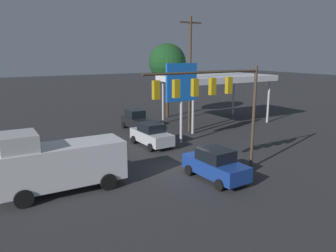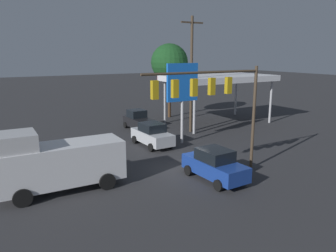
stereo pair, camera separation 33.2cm
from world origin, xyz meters
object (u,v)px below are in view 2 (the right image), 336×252
(utility_pole, at_px, (191,73))
(price_sign, at_px, (182,86))
(traffic_signal_assembly, at_px, (212,94))
(sedan_waiting, at_px, (215,165))
(sedan_far, at_px, (152,135))
(street_tree, at_px, (169,63))
(delivery_truck, at_px, (58,162))
(hatchback_crossing, at_px, (138,120))

(utility_pole, xyz_separation_m, price_sign, (3.03, 3.18, -0.81))
(traffic_signal_assembly, bearing_deg, sedan_waiting, 101.35)
(sedan_far, bearing_deg, traffic_signal_assembly, -4.09)
(price_sign, xyz_separation_m, sedan_far, (2.58, -0.57, -4.00))
(sedan_waiting, relative_size, street_tree, 0.51)
(traffic_signal_assembly, relative_size, sedan_far, 1.83)
(price_sign, height_order, street_tree, street_tree)
(utility_pole, distance_m, price_sign, 4.47)
(traffic_signal_assembly, distance_m, utility_pole, 12.33)
(traffic_signal_assembly, distance_m, sedan_waiting, 4.30)
(traffic_signal_assembly, relative_size, delivery_truck, 1.19)
(price_sign, bearing_deg, street_tree, -115.13)
(traffic_signal_assembly, bearing_deg, price_sign, -110.39)
(utility_pole, bearing_deg, sedan_waiting, 62.67)
(delivery_truck, xyz_separation_m, sedan_far, (-8.76, -5.58, -0.74))
(street_tree, bearing_deg, sedan_waiting, 67.44)
(traffic_signal_assembly, height_order, price_sign, traffic_signal_assembly)
(traffic_signal_assembly, relative_size, sedan_waiting, 1.82)
(traffic_signal_assembly, xyz_separation_m, sedan_waiting, (-0.08, 0.40, -4.28))
(utility_pole, relative_size, street_tree, 1.26)
(utility_pole, distance_m, sedan_far, 7.84)
(price_sign, xyz_separation_m, hatchback_crossing, (1.04, -6.71, -4.00))
(sedan_far, xyz_separation_m, hatchback_crossing, (-1.54, -6.15, -0.00))
(sedan_waiting, relative_size, delivery_truck, 0.66)
(traffic_signal_assembly, xyz_separation_m, price_sign, (-2.84, -7.65, -0.29))
(price_sign, xyz_separation_m, sedan_waiting, (2.76, 8.05, -4.00))
(utility_pole, relative_size, delivery_truck, 1.60)
(price_sign, relative_size, street_tree, 0.78)
(sedan_far, distance_m, street_tree, 13.90)
(delivery_truck, bearing_deg, utility_pole, -149.53)
(utility_pole, xyz_separation_m, hatchback_crossing, (4.07, -3.54, -4.82))
(price_sign, distance_m, hatchback_crossing, 7.88)
(hatchback_crossing, bearing_deg, price_sign, 7.68)
(delivery_truck, distance_m, sedan_far, 10.41)
(delivery_truck, bearing_deg, traffic_signal_assembly, 163.52)
(utility_pole, height_order, hatchback_crossing, utility_pole)
(delivery_truck, bearing_deg, hatchback_crossing, -130.50)
(delivery_truck, distance_m, street_tree, 23.25)
(utility_pole, relative_size, price_sign, 1.61)
(utility_pole, bearing_deg, street_tree, -104.88)
(sedan_waiting, height_order, hatchback_crossing, hatchback_crossing)
(sedan_waiting, xyz_separation_m, delivery_truck, (8.57, -3.03, 0.74))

